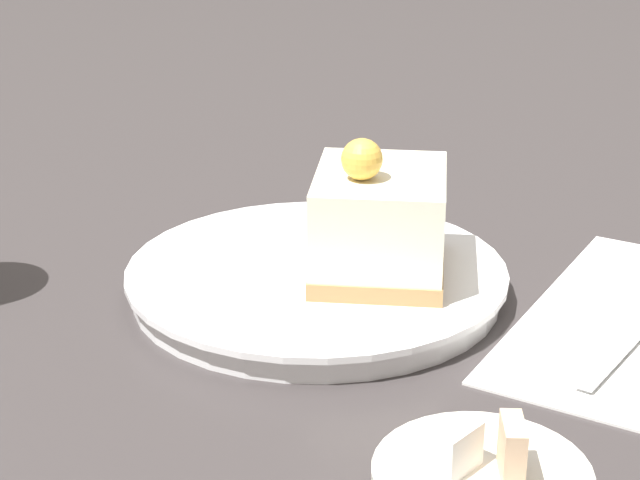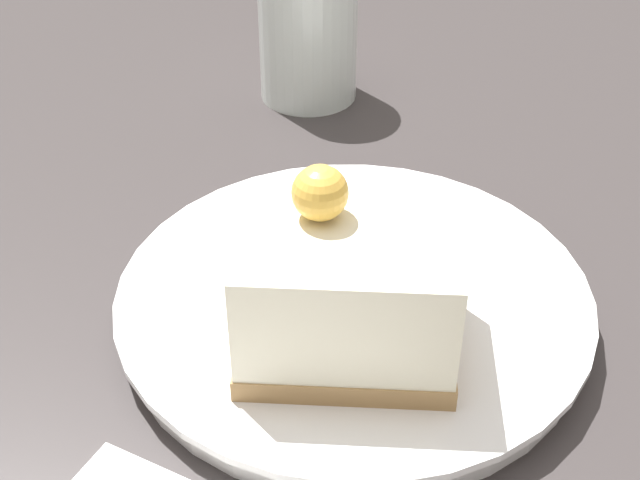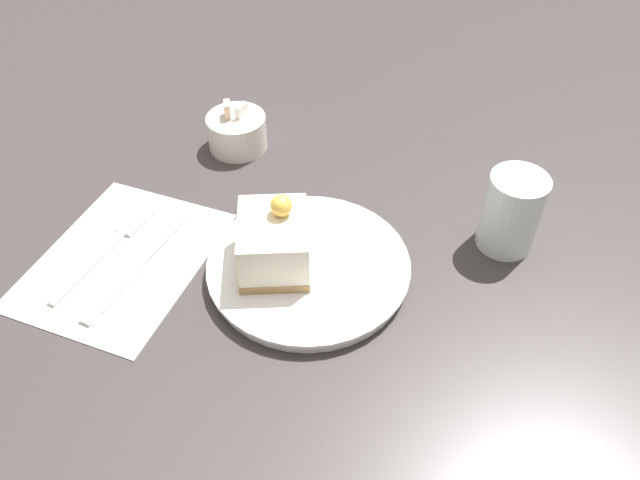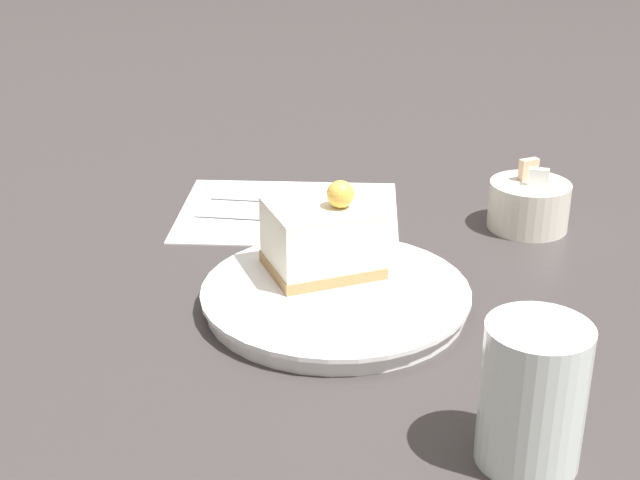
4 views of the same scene
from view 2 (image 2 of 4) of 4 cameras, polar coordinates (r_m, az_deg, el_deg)
ground_plane at (r=0.43m, az=-3.22°, el=-6.69°), size 4.00×4.00×0.00m
plate at (r=0.43m, az=2.15°, el=-3.97°), size 0.23×0.23×0.02m
cake_slice at (r=0.38m, az=1.72°, el=-3.07°), size 0.10×0.11×0.09m
drinking_glass at (r=0.62m, az=-0.76°, el=13.30°), size 0.07×0.07×0.10m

